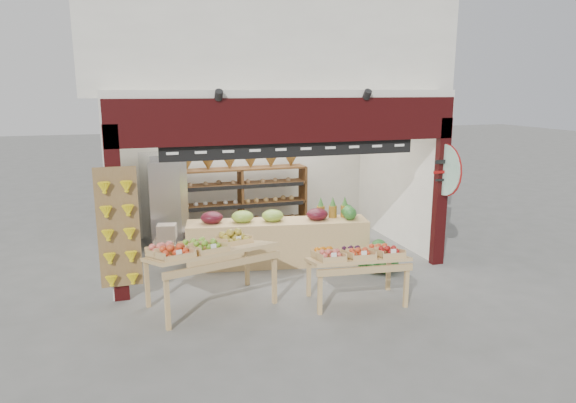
# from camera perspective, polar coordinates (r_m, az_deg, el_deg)

# --- Properties ---
(ground) EXTENTS (60.00, 60.00, 0.00)m
(ground) POSITION_cam_1_polar(r_m,az_deg,el_deg) (9.67, -1.29, -6.52)
(ground) COLOR slate
(ground) RESTS_ON ground
(shop_structure) EXTENTS (6.36, 5.12, 5.40)m
(shop_structure) POSITION_cam_1_polar(r_m,az_deg,el_deg) (10.73, -3.90, 16.58)
(shop_structure) COLOR white
(shop_structure) RESTS_ON ground
(banana_board) EXTENTS (0.60, 0.15, 1.80)m
(banana_board) POSITION_cam_1_polar(r_m,az_deg,el_deg) (7.88, -18.30, -3.08)
(banana_board) COLOR olive
(banana_board) RESTS_ON ground
(gift_sign) EXTENTS (0.04, 0.93, 0.92)m
(gift_sign) POSITION_cam_1_polar(r_m,az_deg,el_deg) (9.39, 17.06, 3.38)
(gift_sign) COLOR #BEF0D0
(gift_sign) RESTS_ON ground
(back_shelving) EXTENTS (2.85, 0.47, 1.77)m
(back_shelving) POSITION_cam_1_polar(r_m,az_deg,el_deg) (10.91, -5.30, 1.82)
(back_shelving) COLOR brown
(back_shelving) RESTS_ON ground
(refrigerator) EXTENTS (0.90, 0.90, 1.89)m
(refrigerator) POSITION_cam_1_polar(r_m,az_deg,el_deg) (10.68, -13.61, 0.22)
(refrigerator) COLOR silver
(refrigerator) RESTS_ON ground
(cardboard_stack) EXTENTS (1.01, 0.73, 0.62)m
(cardboard_stack) POSITION_cam_1_polar(r_m,az_deg,el_deg) (10.12, -12.09, -4.58)
(cardboard_stack) COLOR silver
(cardboard_stack) RESTS_ON ground
(mid_counter) EXTENTS (3.31, 1.19, 1.03)m
(mid_counter) POSITION_cam_1_polar(r_m,az_deg,el_deg) (9.33, -1.21, -4.35)
(mid_counter) COLOR tan
(mid_counter) RESTS_ON ground
(display_table_left) EXTENTS (1.95, 1.40, 1.10)m
(display_table_left) POSITION_cam_1_polar(r_m,az_deg,el_deg) (7.52, -9.56, -5.35)
(display_table_left) COLOR tan
(display_table_left) RESTS_ON ground
(display_table_right) EXTENTS (1.50, 0.94, 0.93)m
(display_table_right) POSITION_cam_1_polar(r_m,az_deg,el_deg) (7.70, 7.67, -6.02)
(display_table_right) COLOR tan
(display_table_right) RESTS_ON ground
(watermelon_pile) EXTENTS (0.70, 0.70, 0.54)m
(watermelon_pile) POSITION_cam_1_polar(r_m,az_deg,el_deg) (9.25, 9.93, -6.41)
(watermelon_pile) COLOR #1D4E1A
(watermelon_pile) RESTS_ON ground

